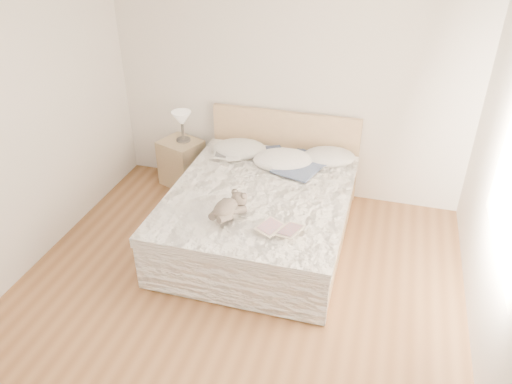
# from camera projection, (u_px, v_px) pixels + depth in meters

# --- Properties ---
(floor) EXTENTS (4.00, 4.50, 0.00)m
(floor) POSITION_uv_depth(u_px,v_px,m) (224.00, 316.00, 4.27)
(floor) COLOR brown
(floor) RESTS_ON ground
(wall_back) EXTENTS (4.00, 0.02, 2.70)m
(wall_back) POSITION_uv_depth(u_px,v_px,m) (288.00, 79.00, 5.41)
(wall_back) COLOR silver
(wall_back) RESTS_ON ground
(bed) EXTENTS (1.72, 2.14, 1.00)m
(bed) POSITION_uv_depth(u_px,v_px,m) (262.00, 211.00, 5.08)
(bed) COLOR tan
(bed) RESTS_ON floor
(nightstand) EXTENTS (0.56, 0.53, 0.56)m
(nightstand) POSITION_uv_depth(u_px,v_px,m) (182.00, 162.00, 6.05)
(nightstand) COLOR #9D8864
(nightstand) RESTS_ON floor
(table_lamp) EXTENTS (0.25, 0.25, 0.36)m
(table_lamp) POSITION_uv_depth(u_px,v_px,m) (182.00, 120.00, 5.79)
(table_lamp) COLOR #49443F
(table_lamp) RESTS_ON nightstand
(pillow_left) EXTENTS (0.68, 0.54, 0.18)m
(pillow_left) POSITION_uv_depth(u_px,v_px,m) (239.00, 149.00, 5.56)
(pillow_left) COLOR silver
(pillow_left) RESTS_ON bed
(pillow_middle) EXTENTS (0.74, 0.61, 0.19)m
(pillow_middle) POSITION_uv_depth(u_px,v_px,m) (283.00, 160.00, 5.33)
(pillow_middle) COLOR white
(pillow_middle) RESTS_ON bed
(pillow_right) EXTENTS (0.62, 0.47, 0.17)m
(pillow_right) POSITION_uv_depth(u_px,v_px,m) (329.00, 156.00, 5.40)
(pillow_right) COLOR silver
(pillow_right) RESTS_ON bed
(blouse) EXTENTS (0.83, 0.86, 0.03)m
(blouse) POSITION_uv_depth(u_px,v_px,m) (301.00, 165.00, 5.26)
(blouse) COLOR #354262
(blouse) RESTS_ON bed
(photo_book) EXTENTS (0.36, 0.29, 0.02)m
(photo_book) POSITION_uv_depth(u_px,v_px,m) (228.00, 156.00, 5.44)
(photo_book) COLOR silver
(photo_book) RESTS_ON bed
(childrens_book) EXTENTS (0.42, 0.35, 0.02)m
(childrens_book) POSITION_uv_depth(u_px,v_px,m) (280.00, 229.00, 4.27)
(childrens_book) COLOR beige
(childrens_book) RESTS_ON bed
(teddy_bear) EXTENTS (0.35, 0.41, 0.18)m
(teddy_bear) POSITION_uv_depth(u_px,v_px,m) (226.00, 215.00, 4.42)
(teddy_bear) COLOR #60544B
(teddy_bear) RESTS_ON bed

